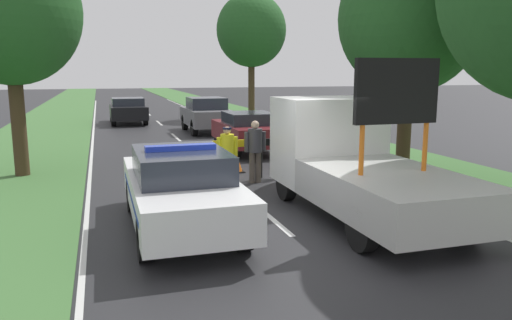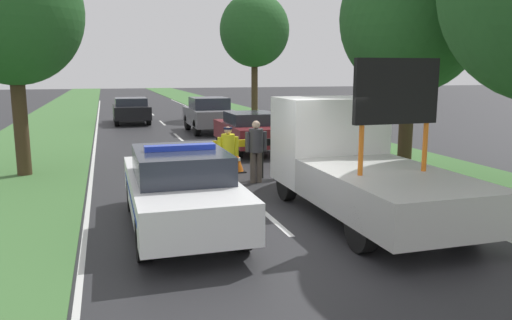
{
  "view_description": "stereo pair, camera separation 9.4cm",
  "coord_description": "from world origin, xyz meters",
  "px_view_note": "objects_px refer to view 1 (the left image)",
  "views": [
    {
      "loc": [
        -3.2,
        -8.88,
        2.94
      ],
      "look_at": [
        -0.12,
        0.97,
        1.1
      ],
      "focal_mm": 35.0,
      "sensor_mm": 36.0,
      "label": 1
    },
    {
      "loc": [
        -3.11,
        -8.91,
        2.94
      ],
      "look_at": [
        -0.12,
        0.97,
        1.1
      ],
      "focal_mm": 35.0,
      "sensor_mm": 36.0,
      "label": 2
    }
  ],
  "objects_px": {
    "traffic_cone_near_police": "(235,161)",
    "utility_pole": "(373,45)",
    "police_car": "(181,188)",
    "queued_car_suv_grey": "(206,114)",
    "police_officer": "(227,151)",
    "queued_car_wagon_maroon": "(248,131)",
    "roadside_tree_mid_right": "(9,12)",
    "queued_car_sedan_black": "(128,110)",
    "work_truck": "(354,161)",
    "roadside_tree_far_left": "(251,30)",
    "traffic_cone_centre_front": "(350,170)",
    "roadside_tree_near_left": "(410,19)",
    "road_barrier": "(217,147)",
    "pedestrian_civilian": "(255,147)"
  },
  "relations": [
    {
      "from": "pedestrian_civilian",
      "to": "queued_car_suv_grey",
      "type": "bearing_deg",
      "value": 64.33
    },
    {
      "from": "work_truck",
      "to": "traffic_cone_near_police",
      "type": "xyz_separation_m",
      "value": [
        -1.32,
        4.78,
        -0.75
      ]
    },
    {
      "from": "queued_car_wagon_maroon",
      "to": "utility_pole",
      "type": "distance_m",
      "value": 5.32
    },
    {
      "from": "utility_pole",
      "to": "police_officer",
      "type": "bearing_deg",
      "value": -154.23
    },
    {
      "from": "police_officer",
      "to": "queued_car_suv_grey",
      "type": "relative_size",
      "value": 0.37
    },
    {
      "from": "road_barrier",
      "to": "roadside_tree_far_left",
      "type": "xyz_separation_m",
      "value": [
        6.43,
        18.08,
        4.55
      ]
    },
    {
      "from": "queued_car_sedan_black",
      "to": "roadside_tree_mid_right",
      "type": "distance_m",
      "value": 14.98
    },
    {
      "from": "traffic_cone_centre_front",
      "to": "utility_pole",
      "type": "distance_m",
      "value": 5.5
    },
    {
      "from": "traffic_cone_near_police",
      "to": "traffic_cone_centre_front",
      "type": "distance_m",
      "value": 3.45
    },
    {
      "from": "traffic_cone_near_police",
      "to": "traffic_cone_centre_front",
      "type": "height_order",
      "value": "traffic_cone_centre_front"
    },
    {
      "from": "traffic_cone_near_police",
      "to": "road_barrier",
      "type": "bearing_deg",
      "value": -126.65
    },
    {
      "from": "police_officer",
      "to": "work_truck",
      "type": "bearing_deg",
      "value": 109.68
    },
    {
      "from": "queued_car_wagon_maroon",
      "to": "utility_pole",
      "type": "bearing_deg",
      "value": 145.78
    },
    {
      "from": "traffic_cone_centre_front",
      "to": "utility_pole",
      "type": "relative_size",
      "value": 0.1
    },
    {
      "from": "traffic_cone_near_police",
      "to": "traffic_cone_centre_front",
      "type": "xyz_separation_m",
      "value": [
        2.55,
        -2.33,
        0.03
      ]
    },
    {
      "from": "roadside_tree_far_left",
      "to": "police_car",
      "type": "bearing_deg",
      "value": -110.08
    },
    {
      "from": "roadside_tree_mid_right",
      "to": "utility_pole",
      "type": "distance_m",
      "value": 11.04
    },
    {
      "from": "traffic_cone_centre_front",
      "to": "queued_car_suv_grey",
      "type": "xyz_separation_m",
      "value": [
        -1.37,
        12.2,
        0.51
      ]
    },
    {
      "from": "work_truck",
      "to": "queued_car_sedan_black",
      "type": "bearing_deg",
      "value": -79.13
    },
    {
      "from": "queued_car_wagon_maroon",
      "to": "roadside_tree_mid_right",
      "type": "relative_size",
      "value": 0.64
    },
    {
      "from": "work_truck",
      "to": "queued_car_suv_grey",
      "type": "distance_m",
      "value": 14.65
    },
    {
      "from": "roadside_tree_mid_right",
      "to": "traffic_cone_centre_front",
      "type": "bearing_deg",
      "value": -22.93
    },
    {
      "from": "queued_car_suv_grey",
      "to": "roadside_tree_near_left",
      "type": "bearing_deg",
      "value": 106.21
    },
    {
      "from": "police_officer",
      "to": "roadside_tree_mid_right",
      "type": "xyz_separation_m",
      "value": [
        -5.28,
        2.89,
        3.6
      ]
    },
    {
      "from": "police_car",
      "to": "queued_car_suv_grey",
      "type": "height_order",
      "value": "queued_car_suv_grey"
    },
    {
      "from": "traffic_cone_near_police",
      "to": "roadside_tree_far_left",
      "type": "distance_m",
      "value": 18.68
    },
    {
      "from": "work_truck",
      "to": "police_officer",
      "type": "relative_size",
      "value": 3.56
    },
    {
      "from": "police_officer",
      "to": "queued_car_wagon_maroon",
      "type": "distance_m",
      "value": 5.65
    },
    {
      "from": "traffic_cone_centre_front",
      "to": "queued_car_sedan_black",
      "type": "distance_m",
      "value": 18.25
    },
    {
      "from": "work_truck",
      "to": "roadside_tree_far_left",
      "type": "relative_size",
      "value": 0.71
    },
    {
      "from": "traffic_cone_near_police",
      "to": "utility_pole",
      "type": "relative_size",
      "value": 0.09
    },
    {
      "from": "work_truck",
      "to": "road_barrier",
      "type": "distance_m",
      "value": 4.29
    },
    {
      "from": "pedestrian_civilian",
      "to": "queued_car_sedan_black",
      "type": "distance_m",
      "value": 16.98
    },
    {
      "from": "traffic_cone_near_police",
      "to": "roadside_tree_mid_right",
      "type": "bearing_deg",
      "value": 168.04
    },
    {
      "from": "queued_car_wagon_maroon",
      "to": "work_truck",
      "type": "bearing_deg",
      "value": 88.92
    },
    {
      "from": "pedestrian_civilian",
      "to": "traffic_cone_near_police",
      "type": "relative_size",
      "value": 2.48
    },
    {
      "from": "traffic_cone_centre_front",
      "to": "roadside_tree_mid_right",
      "type": "height_order",
      "value": "roadside_tree_mid_right"
    },
    {
      "from": "work_truck",
      "to": "roadside_tree_far_left",
      "type": "xyz_separation_m",
      "value": [
        4.34,
        21.83,
        4.39
      ]
    },
    {
      "from": "utility_pole",
      "to": "roadside_tree_near_left",
      "type": "bearing_deg",
      "value": -100.78
    },
    {
      "from": "road_barrier",
      "to": "queued_car_wagon_maroon",
      "type": "xyz_separation_m",
      "value": [
        2.24,
        4.63,
        -0.14
      ]
    },
    {
      "from": "queued_car_suv_grey",
      "to": "traffic_cone_near_police",
      "type": "bearing_deg",
      "value": 83.17
    },
    {
      "from": "pedestrian_civilian",
      "to": "roadside_tree_mid_right",
      "type": "distance_m",
      "value": 7.56
    },
    {
      "from": "work_truck",
      "to": "traffic_cone_near_police",
      "type": "relative_size",
      "value": 8.2
    },
    {
      "from": "traffic_cone_near_police",
      "to": "police_car",
      "type": "bearing_deg",
      "value": -115.78
    },
    {
      "from": "queued_car_suv_grey",
      "to": "roadside_tree_near_left",
      "type": "relative_size",
      "value": 0.66
    },
    {
      "from": "queued_car_sedan_black",
      "to": "roadside_tree_near_left",
      "type": "bearing_deg",
      "value": 111.71
    },
    {
      "from": "police_officer",
      "to": "roadside_tree_far_left",
      "type": "bearing_deg",
      "value": -120.92
    },
    {
      "from": "police_officer",
      "to": "queued_car_sedan_black",
      "type": "bearing_deg",
      "value": -96.98
    },
    {
      "from": "traffic_cone_centre_front",
      "to": "roadside_tree_mid_right",
      "type": "xyz_separation_m",
      "value": [
        -8.47,
        3.59,
        4.16
      ]
    },
    {
      "from": "queued_car_wagon_maroon",
      "to": "roadside_tree_near_left",
      "type": "bearing_deg",
      "value": 120.11
    }
  ]
}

